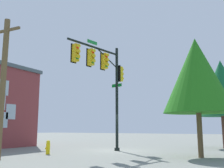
{
  "coord_description": "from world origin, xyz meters",
  "views": [
    {
      "loc": [
        16.23,
        8.88,
        1.52
      ],
      "look_at": [
        0.1,
        -0.35,
        4.71
      ],
      "focal_mm": 41.62,
      "sensor_mm": 36.0,
      "label": 1
    }
  ],
  "objects_px": {
    "fire_hydrant": "(48,147)",
    "tree_mid": "(197,75)",
    "signal_pole_assembly": "(104,71)",
    "tree_far": "(222,88)",
    "utility_pole": "(3,84)"
  },
  "relations": [
    {
      "from": "tree_far",
      "to": "tree_mid",
      "type": "bearing_deg",
      "value": -3.0
    },
    {
      "from": "signal_pole_assembly",
      "to": "tree_mid",
      "type": "height_order",
      "value": "signal_pole_assembly"
    },
    {
      "from": "fire_hydrant",
      "to": "tree_mid",
      "type": "bearing_deg",
      "value": 107.65
    },
    {
      "from": "utility_pole",
      "to": "tree_far",
      "type": "xyz_separation_m",
      "value": [
        -13.63,
        8.68,
        0.99
      ]
    },
    {
      "from": "utility_pole",
      "to": "fire_hydrant",
      "type": "height_order",
      "value": "utility_pole"
    },
    {
      "from": "fire_hydrant",
      "to": "tree_far",
      "type": "bearing_deg",
      "value": 139.28
    },
    {
      "from": "signal_pole_assembly",
      "to": "fire_hydrant",
      "type": "relative_size",
      "value": 8.9
    },
    {
      "from": "tree_mid",
      "to": "tree_far",
      "type": "relative_size",
      "value": 0.94
    },
    {
      "from": "utility_pole",
      "to": "tree_far",
      "type": "relative_size",
      "value": 1.03
    },
    {
      "from": "fire_hydrant",
      "to": "tree_mid",
      "type": "height_order",
      "value": "tree_mid"
    },
    {
      "from": "fire_hydrant",
      "to": "utility_pole",
      "type": "bearing_deg",
      "value": 0.96
    },
    {
      "from": "fire_hydrant",
      "to": "tree_mid",
      "type": "xyz_separation_m",
      "value": [
        -2.65,
        8.34,
        4.05
      ]
    },
    {
      "from": "utility_pole",
      "to": "tree_far",
      "type": "height_order",
      "value": "utility_pole"
    },
    {
      "from": "tree_far",
      "to": "utility_pole",
      "type": "bearing_deg",
      "value": -32.48
    },
    {
      "from": "signal_pole_assembly",
      "to": "tree_far",
      "type": "bearing_deg",
      "value": 137.81
    }
  ]
}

